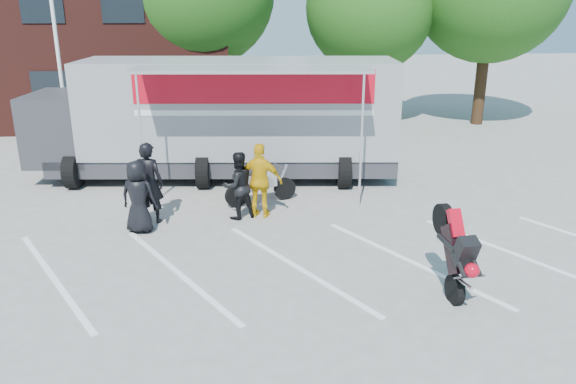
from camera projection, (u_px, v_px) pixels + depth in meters
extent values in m
plane|color=#979792|center=(292.00, 291.00, 10.52)|extent=(100.00, 100.00, 0.00)
cube|color=white|center=(286.00, 267.00, 11.46)|extent=(18.09, 13.33, 0.01)
cube|color=#451A16|center=(28.00, 41.00, 25.37)|extent=(18.00, 8.00, 7.00)
cylinder|color=white|center=(56.00, 40.00, 18.02)|extent=(0.12, 0.12, 8.00)
cylinder|color=#382314|center=(207.00, 87.00, 24.89)|extent=(0.50, 0.50, 3.24)
cylinder|color=#382314|center=(366.00, 92.00, 24.71)|extent=(0.50, 0.50, 2.88)
sphere|color=#184A12|center=(370.00, 8.00, 23.59)|extent=(5.44, 5.44, 5.44)
cylinder|color=#382314|center=(480.00, 85.00, 24.65)|extent=(0.50, 0.50, 3.42)
imported|color=black|center=(138.00, 197.00, 12.99)|extent=(0.97, 0.78, 1.74)
imported|color=black|center=(149.00, 183.00, 13.55)|extent=(0.85, 0.69, 2.01)
imported|color=black|center=(238.00, 185.00, 13.84)|extent=(1.01, 0.92, 1.70)
imported|color=#E1AA0B|center=(260.00, 181.00, 13.88)|extent=(1.20, 0.78, 1.89)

